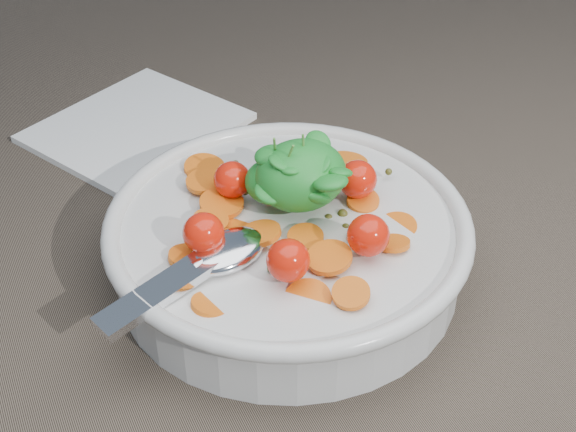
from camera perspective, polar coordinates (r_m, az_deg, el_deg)
name	(u,v)px	position (r m, az deg, el deg)	size (l,w,h in m)	color
ground	(246,272)	(0.57, -2.98, -3.98)	(6.00, 6.00, 0.00)	brown
bowl	(288,241)	(0.55, -0.01, -1.77)	(0.27, 0.25, 0.11)	silver
napkin	(137,127)	(0.73, -10.71, 6.22)	(0.16, 0.14, 0.01)	white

